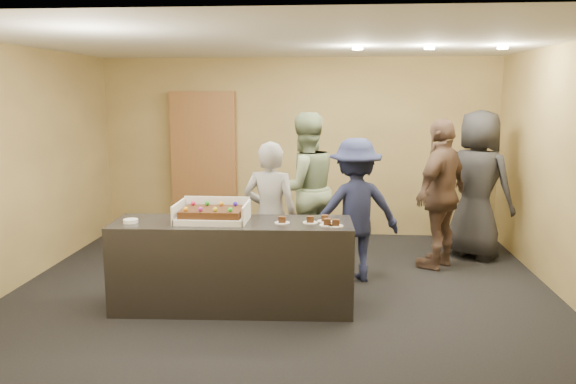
% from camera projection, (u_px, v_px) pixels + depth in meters
% --- Properties ---
extents(room, '(6.04, 6.00, 2.70)m').
position_uv_depth(room, '(284.00, 169.00, 6.15)').
color(room, black).
rests_on(room, ground).
extents(serving_counter, '(2.43, 0.81, 0.90)m').
position_uv_depth(serving_counter, '(233.00, 265.00, 5.70)').
color(serving_counter, black).
rests_on(serving_counter, floor).
extents(storage_cabinet, '(1.00, 0.15, 2.20)m').
position_uv_depth(storage_cabinet, '(204.00, 163.00, 8.67)').
color(storage_cabinet, brown).
rests_on(storage_cabinet, floor).
extents(cake_box, '(0.71, 0.49, 0.21)m').
position_uv_depth(cake_box, '(213.00, 216.00, 5.65)').
color(cake_box, white).
rests_on(cake_box, serving_counter).
extents(sheet_cake, '(0.61, 0.42, 0.12)m').
position_uv_depth(sheet_cake, '(212.00, 212.00, 5.62)').
color(sheet_cake, '#3D220D').
rests_on(sheet_cake, cake_box).
extents(plate_stack, '(0.14, 0.14, 0.04)m').
position_uv_depth(plate_stack, '(131.00, 221.00, 5.57)').
color(plate_stack, white).
rests_on(plate_stack, serving_counter).
extents(slice_a, '(0.15, 0.15, 0.07)m').
position_uv_depth(slice_a, '(282.00, 221.00, 5.55)').
color(slice_a, white).
rests_on(slice_a, serving_counter).
extents(slice_b, '(0.15, 0.15, 0.07)m').
position_uv_depth(slice_b, '(310.00, 221.00, 5.56)').
color(slice_b, white).
rests_on(slice_b, serving_counter).
extents(slice_c, '(0.15, 0.15, 0.07)m').
position_uv_depth(slice_c, '(327.00, 223.00, 5.45)').
color(slice_c, white).
rests_on(slice_c, serving_counter).
extents(slice_d, '(0.15, 0.15, 0.07)m').
position_uv_depth(slice_d, '(325.00, 219.00, 5.62)').
color(slice_d, white).
rests_on(slice_d, serving_counter).
extents(slice_e, '(0.15, 0.15, 0.07)m').
position_uv_depth(slice_e, '(336.00, 224.00, 5.42)').
color(slice_e, white).
rests_on(slice_e, serving_counter).
extents(person_server_grey, '(0.65, 0.47, 1.66)m').
position_uv_depth(person_server_grey, '(270.00, 216.00, 6.18)').
color(person_server_grey, gray).
rests_on(person_server_grey, floor).
extents(person_sage_man, '(1.17, 1.08, 1.94)m').
position_uv_depth(person_sage_man, '(304.00, 189.00, 7.12)').
color(person_sage_man, gray).
rests_on(person_sage_man, floor).
extents(person_navy_man, '(1.19, 0.86, 1.67)m').
position_uv_depth(person_navy_man, '(355.00, 210.00, 6.49)').
color(person_navy_man, '#1E2447').
rests_on(person_navy_man, floor).
extents(person_brown_extra, '(1.03, 1.15, 1.87)m').
position_uv_depth(person_brown_extra, '(441.00, 194.00, 6.95)').
color(person_brown_extra, brown).
rests_on(person_brown_extra, floor).
extents(person_dark_suit, '(1.13, 1.10, 1.96)m').
position_uv_depth(person_dark_suit, '(477.00, 185.00, 7.39)').
color(person_dark_suit, '#26262A').
rests_on(person_dark_suit, floor).
extents(ceiling_spotlights, '(1.72, 0.12, 0.03)m').
position_uv_depth(ceiling_spotlights, '(429.00, 48.00, 6.28)').
color(ceiling_spotlights, '#FFEAC6').
rests_on(ceiling_spotlights, ceiling).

